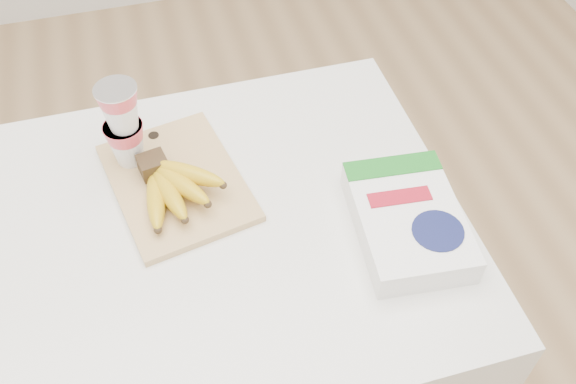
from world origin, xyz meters
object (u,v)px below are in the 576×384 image
(bananas, at_px, (171,185))
(cereal_box, at_px, (408,220))
(table, at_px, (178,352))
(yogurt_stack, at_px, (123,123))
(cutting_board, at_px, (177,182))

(bananas, xyz_separation_m, cereal_box, (0.37, -0.17, -0.01))
(table, relative_size, yogurt_stack, 6.37)
(cutting_board, xyz_separation_m, cereal_box, (0.36, -0.21, 0.02))
(cutting_board, distance_m, yogurt_stack, 0.14)
(yogurt_stack, bearing_deg, cutting_board, -45.24)
(table, xyz_separation_m, bananas, (0.06, 0.07, 0.44))
(bananas, bearing_deg, cereal_box, -25.23)
(cereal_box, bearing_deg, bananas, 160.18)
(table, distance_m, cutting_board, 0.43)
(bananas, relative_size, yogurt_stack, 1.02)
(cutting_board, bearing_deg, bananas, -118.35)
(cutting_board, bearing_deg, table, -133.20)
(table, distance_m, yogurt_stack, 0.54)
(cutting_board, distance_m, cereal_box, 0.41)
(bananas, relative_size, cereal_box, 0.66)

